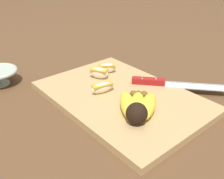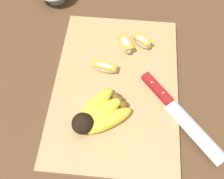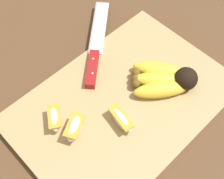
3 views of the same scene
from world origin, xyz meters
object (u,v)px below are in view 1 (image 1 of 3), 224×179
(apple_wedge_near, at_px, (107,68))
(apple_wedge_far, at_px, (99,73))
(banana_bunch, at_px, (137,106))
(chefs_knife, at_px, (164,83))
(apple_wedge_middle, at_px, (103,87))

(apple_wedge_near, relative_size, apple_wedge_far, 0.94)
(banana_bunch, xyz_separation_m, chefs_knife, (-0.06, 0.17, -0.01))
(apple_wedge_middle, bearing_deg, apple_wedge_near, 135.49)
(chefs_knife, xyz_separation_m, apple_wedge_near, (-0.18, -0.08, 0.01))
(banana_bunch, bearing_deg, apple_wedge_middle, 179.81)
(chefs_knife, relative_size, apple_wedge_middle, 3.19)
(banana_bunch, xyz_separation_m, apple_wedge_middle, (-0.14, 0.00, -0.00))
(chefs_knife, xyz_separation_m, apple_wedge_far, (-0.16, -0.12, 0.01))
(apple_wedge_near, xyz_separation_m, apple_wedge_middle, (0.10, -0.10, -0.00))
(apple_wedge_near, xyz_separation_m, apple_wedge_far, (0.02, -0.05, 0.00))
(chefs_knife, height_order, apple_wedge_near, apple_wedge_near)
(banana_bunch, bearing_deg, apple_wedge_far, 167.15)
(chefs_knife, bearing_deg, apple_wedge_far, -143.28)
(apple_wedge_near, height_order, apple_wedge_far, apple_wedge_far)
(apple_wedge_far, bearing_deg, apple_wedge_middle, -31.50)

